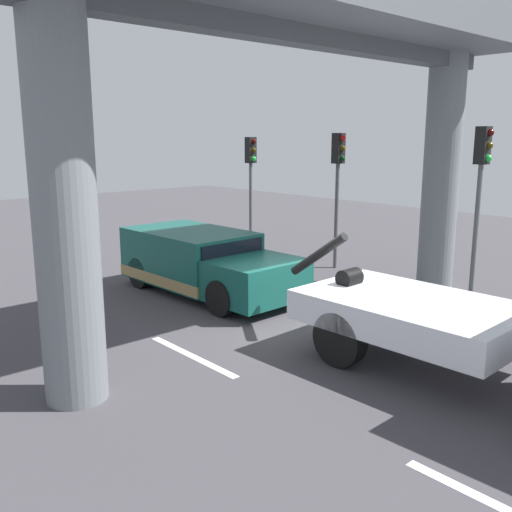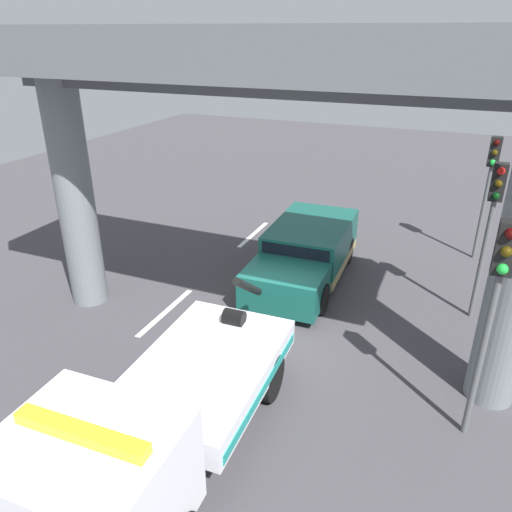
{
  "view_description": "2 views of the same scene",
  "coord_description": "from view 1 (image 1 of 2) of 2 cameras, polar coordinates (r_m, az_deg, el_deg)",
  "views": [
    {
      "loc": [
        8.2,
        -8.51,
        4.01
      ],
      "look_at": [
        -1.28,
        -0.09,
        1.32
      ],
      "focal_mm": 39.58,
      "sensor_mm": 36.0,
      "label": 1
    },
    {
      "loc": [
        9.58,
        3.88,
        6.95
      ],
      "look_at": [
        -1.81,
        -0.94,
        1.23
      ],
      "focal_mm": 34.61,
      "sensor_mm": 36.0,
      "label": 2
    }
  ],
  "objects": [
    {
      "name": "lane_stripe_mid",
      "position": [
        10.75,
        -6.48,
        -10.0
      ],
      "size": [
        2.6,
        0.16,
        0.01
      ],
      "primitive_type": "cube",
      "color": "silver",
      "rests_on": "ground"
    },
    {
      "name": "traffic_light_near",
      "position": [
        20.18,
        -0.5,
        8.88
      ],
      "size": [
        0.39,
        0.32,
        4.0
      ],
      "color": "#515456",
      "rests_on": "ground"
    },
    {
      "name": "ground_plane",
      "position": [
        12.5,
        4.24,
        -7.03
      ],
      "size": [
        60.0,
        40.0,
        0.1
      ],
      "primitive_type": "cube",
      "color": "#423F44"
    },
    {
      "name": "overpass_structure",
      "position": [
        11.81,
        5.48,
        20.71
      ],
      "size": [
        3.6,
        12.32,
        7.02
      ],
      "color": "slate",
      "rests_on": "ground"
    },
    {
      "name": "traffic_light_mid",
      "position": [
        14.87,
        21.79,
        7.62
      ],
      "size": [
        0.39,
        0.32,
        4.26
      ],
      "color": "#515456",
      "rests_on": "ground"
    },
    {
      "name": "traffic_light_far",
      "position": [
        17.37,
        8.31,
        8.54
      ],
      "size": [
        0.39,
        0.32,
        4.12
      ],
      "color": "#515456",
      "rests_on": "ground"
    },
    {
      "name": "lane_stripe_west",
      "position": [
        15.81,
        -19.17,
        -3.4
      ],
      "size": [
        2.6,
        0.16,
        0.01
      ],
      "primitive_type": "cube",
      "color": "silver",
      "rests_on": "ground"
    },
    {
      "name": "towed_van_green",
      "position": [
        14.78,
        -5.32,
        -0.72
      ],
      "size": [
        5.26,
        2.34,
        1.58
      ],
      "color": "#145147",
      "rests_on": "ground"
    }
  ]
}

